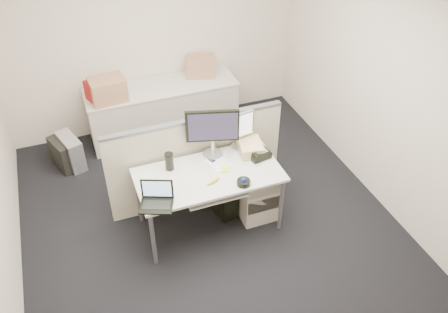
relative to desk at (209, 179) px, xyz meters
name	(u,v)px	position (x,y,z in m)	size (l,w,h in m)	color
floor	(210,224)	(0.00, 0.00, -0.67)	(4.00, 4.50, 0.01)	black
wall_back	(151,33)	(0.00, 2.25, 0.69)	(4.00, 0.02, 2.70)	beige
wall_right	(385,87)	(2.00, 0.00, 0.69)	(0.02, 4.50, 2.70)	beige
desk	(209,179)	(0.00, 0.00, 0.00)	(1.50, 0.75, 0.73)	#B7B4AB
keyboard_tray	(215,193)	(0.00, -0.18, -0.04)	(0.62, 0.32, 0.02)	#B7B4AB
drawer_pedestal	(254,188)	(0.55, 0.05, -0.34)	(0.40, 0.55, 0.65)	#BCB5A2
cubicle_partition	(196,162)	(0.00, 0.45, -0.11)	(2.00, 0.06, 1.10)	#AFAB8F
back_counter	(163,110)	(0.00, 1.93, -0.30)	(2.00, 0.60, 0.72)	#BCB5A2
monitor_main	(212,133)	(0.15, 0.29, 0.34)	(0.56, 0.21, 0.56)	black
monitor_small	(239,131)	(0.46, 0.32, 0.28)	(0.35, 0.17, 0.43)	#B7B7BC
laptop	(155,197)	(-0.62, -0.28, 0.18)	(0.31, 0.23, 0.23)	black
trackball	(244,182)	(0.27, -0.28, 0.09)	(0.14, 0.14, 0.05)	black
desk_phone	(259,154)	(0.60, 0.08, 0.10)	(0.22, 0.18, 0.07)	black
paper_stack	(218,163)	(0.15, 0.12, 0.07)	(0.20, 0.26, 0.01)	silver
sticky_pad	(225,169)	(0.18, 0.00, 0.07)	(0.08, 0.08, 0.01)	yellow
travel_mug	(169,162)	(-0.35, 0.22, 0.16)	(0.09, 0.09, 0.18)	black
banana	(213,181)	(0.00, -0.14, 0.08)	(0.16, 0.04, 0.04)	yellow
cellphone	(211,160)	(0.10, 0.20, 0.07)	(0.05, 0.09, 0.01)	black
manila_folders	(250,147)	(0.55, 0.20, 0.12)	(0.24, 0.31, 0.12)	#C8BA7B
keyboard	(218,188)	(0.05, -0.14, -0.02)	(0.40, 0.14, 0.02)	black
pc_tower_desk	(220,193)	(0.20, 0.20, -0.44)	(0.20, 0.49, 0.46)	black
pc_tower_spare_dark	(62,154)	(-1.41, 1.63, -0.47)	(0.17, 0.42, 0.39)	black
pc_tower_spare_silver	(71,151)	(-1.30, 1.63, -0.45)	(0.18, 0.46, 0.43)	#B7B7BC
cardboard_box_left	(108,90)	(-0.70, 1.81, 0.22)	(0.43, 0.32, 0.32)	#B47754
cardboard_box_right	(201,67)	(0.60, 2.05, 0.19)	(0.38, 0.30, 0.28)	#B47754
red_binder	(92,94)	(-0.90, 1.83, 0.19)	(0.07, 0.29, 0.27)	#A00909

